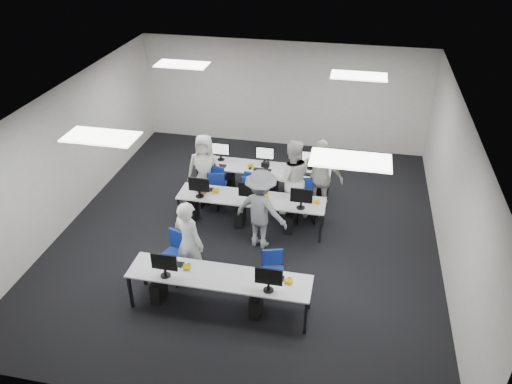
% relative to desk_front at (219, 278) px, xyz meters
% --- Properties ---
extents(room, '(9.00, 9.02, 3.00)m').
position_rel_desk_front_xyz_m(room, '(0.00, 2.40, 0.82)').
color(room, black).
rests_on(room, ground).
extents(ceiling_panels, '(5.20, 4.60, 0.02)m').
position_rel_desk_front_xyz_m(ceiling_panels, '(0.00, 2.40, 2.30)').
color(ceiling_panels, white).
rests_on(ceiling_panels, room).
extents(desk_front, '(3.20, 0.70, 0.73)m').
position_rel_desk_front_xyz_m(desk_front, '(0.00, 0.00, 0.00)').
color(desk_front, '#B6B8BA').
rests_on(desk_front, ground).
extents(desk_mid, '(3.20, 0.70, 0.73)m').
position_rel_desk_front_xyz_m(desk_mid, '(0.00, 2.60, 0.00)').
color(desk_mid, '#B6B8BA').
rests_on(desk_mid, ground).
extents(desk_back, '(3.20, 0.70, 0.73)m').
position_rel_desk_front_xyz_m(desk_back, '(0.00, 4.00, 0.00)').
color(desk_back, '#B6B8BA').
rests_on(desk_back, ground).
extents(equipment_front, '(2.51, 0.41, 1.19)m').
position_rel_desk_front_xyz_m(equipment_front, '(-0.19, -0.02, -0.32)').
color(equipment_front, '#0C449E').
rests_on(equipment_front, desk_front).
extents(equipment_mid, '(2.91, 0.41, 1.19)m').
position_rel_desk_front_xyz_m(equipment_mid, '(-0.19, 2.58, -0.32)').
color(equipment_mid, white).
rests_on(equipment_mid, desk_mid).
extents(equipment_back, '(2.91, 0.41, 1.19)m').
position_rel_desk_front_xyz_m(equipment_back, '(0.19, 4.02, -0.32)').
color(equipment_back, white).
rests_on(equipment_back, desk_back).
extents(chair_0, '(0.60, 0.63, 0.95)m').
position_rel_desk_front_xyz_m(chair_0, '(-1.06, 0.64, -0.38)').
color(chair_0, navy).
rests_on(chair_0, ground).
extents(chair_1, '(0.51, 0.53, 0.81)m').
position_rel_desk_front_xyz_m(chair_1, '(0.84, 0.64, -0.42)').
color(chair_1, navy).
rests_on(chair_1, ground).
extents(chair_2, '(0.50, 0.54, 0.93)m').
position_rel_desk_front_xyz_m(chair_2, '(-1.06, 3.27, -0.39)').
color(chair_2, navy).
rests_on(chair_2, ground).
extents(chair_3, '(0.49, 0.52, 0.88)m').
position_rel_desk_front_xyz_m(chair_3, '(-0.17, 3.24, -0.40)').
color(chair_3, navy).
rests_on(chair_3, ground).
extents(chair_4, '(0.54, 0.57, 0.87)m').
position_rel_desk_front_xyz_m(chair_4, '(1.13, 3.07, -0.41)').
color(chair_4, navy).
rests_on(chair_4, ground).
extents(chair_5, '(0.50, 0.53, 0.87)m').
position_rel_desk_front_xyz_m(chair_5, '(-1.00, 3.43, -0.41)').
color(chair_5, navy).
rests_on(chair_5, ground).
extents(chair_6, '(0.43, 0.47, 0.84)m').
position_rel_desk_front_xyz_m(chair_6, '(-0.16, 3.44, -0.42)').
color(chair_6, navy).
rests_on(chair_6, ground).
extents(chair_7, '(0.57, 0.60, 0.97)m').
position_rel_desk_front_xyz_m(chair_7, '(0.97, 3.43, -0.37)').
color(chair_7, navy).
rests_on(chair_7, ground).
extents(handbag, '(0.38, 0.32, 0.26)m').
position_rel_desk_front_xyz_m(handbag, '(-1.08, 2.55, 0.18)').
color(handbag, olive).
rests_on(handbag, desk_mid).
extents(student_0, '(0.75, 0.64, 1.74)m').
position_rel_desk_front_xyz_m(student_0, '(-0.73, 0.62, 0.19)').
color(student_0, beige).
rests_on(student_0, ground).
extents(student_1, '(1.06, 0.92, 1.85)m').
position_rel_desk_front_xyz_m(student_1, '(0.78, 3.26, 0.25)').
color(student_1, beige).
rests_on(student_1, ground).
extents(student_2, '(0.86, 0.60, 1.68)m').
position_rel_desk_front_xyz_m(student_2, '(-1.30, 3.48, 0.16)').
color(student_2, beige).
rests_on(student_2, ground).
extents(student_3, '(1.14, 0.62, 1.85)m').
position_rel_desk_front_xyz_m(student_3, '(1.37, 3.44, 0.24)').
color(student_3, beige).
rests_on(student_3, ground).
extents(photographer, '(1.27, 0.95, 1.76)m').
position_rel_desk_front_xyz_m(photographer, '(0.34, 1.97, 0.20)').
color(photographer, slate).
rests_on(photographer, ground).
extents(dslr_camera, '(0.19, 0.21, 0.10)m').
position_rel_desk_front_xyz_m(dslr_camera, '(0.39, 2.14, 1.14)').
color(dslr_camera, black).
rests_on(dslr_camera, photographer).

